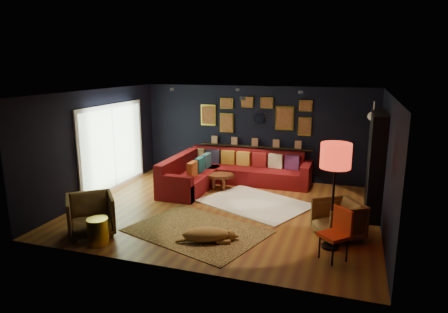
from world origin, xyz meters
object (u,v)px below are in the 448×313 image
(orange_chair, at_px, (338,230))
(pouf, at_px, (181,189))
(floor_lamp, at_px, (336,160))
(armchair_left, at_px, (90,213))
(gold_stool, at_px, (98,231))
(coffee_table, at_px, (220,177))
(dog, at_px, (206,232))
(sectional, at_px, (224,173))
(armchair_right, at_px, (338,218))

(orange_chair, bearing_deg, pouf, -165.31)
(pouf, xyz_separation_m, orange_chair, (3.77, -2.08, 0.30))
(pouf, relative_size, floor_lamp, 0.30)
(armchair_left, height_order, gold_stool, armchair_left)
(coffee_table, xyz_separation_m, dog, (0.78, -3.08, -0.13))
(sectional, xyz_separation_m, armchair_right, (3.06, -2.54, 0.07))
(armchair_right, distance_m, floor_lamp, 1.30)
(floor_lamp, bearing_deg, pouf, 155.41)
(gold_stool, bearing_deg, orange_chair, 10.22)
(armchair_left, bearing_deg, coffee_table, 27.71)
(dog, bearing_deg, coffee_table, 83.34)
(armchair_left, height_order, dog, armchair_left)
(armchair_left, bearing_deg, armchair_right, -23.55)
(coffee_table, relative_size, dog, 0.77)
(sectional, xyz_separation_m, gold_stool, (-1.04, -4.16, -0.08))
(armchair_left, distance_m, gold_stool, 0.51)
(dog, bearing_deg, sectional, 81.93)
(floor_lamp, bearing_deg, armchair_left, -168.98)
(sectional, bearing_deg, dog, -77.17)
(orange_chair, bearing_deg, dog, -134.59)
(sectional, bearing_deg, armchair_left, -109.95)
(armchair_right, relative_size, floor_lamp, 0.42)
(armchair_left, xyz_separation_m, armchair_right, (4.46, 1.31, -0.03))
(pouf, relative_size, dog, 0.49)
(armchair_right, bearing_deg, pouf, -140.17)
(coffee_table, xyz_separation_m, floor_lamp, (2.95, -2.59, 1.28))
(pouf, bearing_deg, coffee_table, 52.83)
(coffee_table, bearing_deg, orange_chair, -44.34)
(sectional, bearing_deg, armchair_right, -39.69)
(gold_stool, xyz_separation_m, orange_chair, (4.12, 0.74, 0.28))
(gold_stool, distance_m, floor_lamp, 4.38)
(pouf, bearing_deg, dog, -55.48)
(armchair_left, xyz_separation_m, orange_chair, (4.49, 0.44, 0.09))
(armchair_left, distance_m, dog, 2.24)
(gold_stool, bearing_deg, pouf, 82.87)
(orange_chair, relative_size, dog, 0.75)
(pouf, bearing_deg, sectional, 62.87)
(armchair_left, bearing_deg, floor_lamp, -28.94)
(coffee_table, bearing_deg, floor_lamp, -41.32)
(coffee_table, distance_m, gold_stool, 3.89)
(armchair_left, relative_size, dog, 0.73)
(pouf, height_order, gold_stool, gold_stool)
(armchair_left, bearing_deg, orange_chair, -34.32)
(pouf, relative_size, armchair_left, 0.67)
(pouf, distance_m, floor_lamp, 4.25)
(coffee_table, height_order, gold_stool, gold_stool)
(armchair_right, distance_m, gold_stool, 4.41)
(coffee_table, relative_size, pouf, 1.57)
(armchair_right, distance_m, orange_chair, 0.88)
(sectional, xyz_separation_m, floor_lamp, (2.96, -3.01, 1.28))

